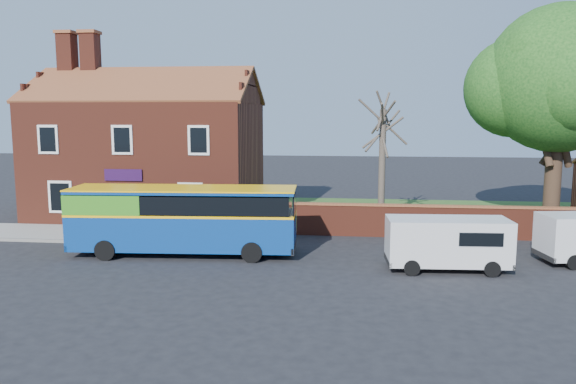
# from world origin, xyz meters

# --- Properties ---
(ground) EXTENTS (120.00, 120.00, 0.00)m
(ground) POSITION_xyz_m (0.00, 0.00, 0.00)
(ground) COLOR black
(ground) RESTS_ON ground
(pavement) EXTENTS (18.00, 3.50, 0.12)m
(pavement) POSITION_xyz_m (-7.00, 5.75, 0.06)
(pavement) COLOR gray
(pavement) RESTS_ON ground
(kerb) EXTENTS (18.00, 0.15, 0.14)m
(kerb) POSITION_xyz_m (-7.00, 4.00, 0.07)
(kerb) COLOR slate
(kerb) RESTS_ON ground
(grass_strip) EXTENTS (26.00, 12.00, 0.04)m
(grass_strip) POSITION_xyz_m (13.00, 13.00, 0.02)
(grass_strip) COLOR #426B28
(grass_strip) RESTS_ON ground
(shop_building) EXTENTS (12.30, 8.13, 10.50)m
(shop_building) POSITION_xyz_m (-7.02, 11.50, 3.41)
(shop_building) COLOR maroon
(shop_building) RESTS_ON ground
(boundary_wall) EXTENTS (22.00, 0.38, 1.60)m
(boundary_wall) POSITION_xyz_m (13.00, 7.00, 0.81)
(boundary_wall) COLOR maroon
(boundary_wall) RESTS_ON ground
(bus) EXTENTS (9.51, 2.91, 2.87)m
(bus) POSITION_xyz_m (-2.62, 2.44, 1.63)
(bus) COLOR navy
(bus) RESTS_ON ground
(van_near) EXTENTS (4.63, 2.10, 1.99)m
(van_near) POSITION_xyz_m (8.32, 1.30, 1.11)
(van_near) COLOR silver
(van_near) RESTS_ON ground
(large_tree) EXTENTS (9.28, 7.34, 11.31)m
(large_tree) POSITION_xyz_m (14.94, 9.87, 7.41)
(large_tree) COLOR black
(large_tree) RESTS_ON ground
(bare_tree) EXTENTS (2.52, 3.00, 6.71)m
(bare_tree) POSITION_xyz_m (6.25, 9.78, 3.44)
(bare_tree) COLOR #4C4238
(bare_tree) RESTS_ON ground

